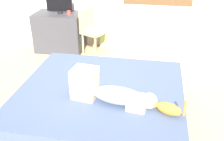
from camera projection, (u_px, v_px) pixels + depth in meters
name	position (u px, v px, depth m)	size (l,w,h in m)	color
ground_plane	(99.00, 120.00, 3.27)	(16.00, 16.00, 0.00)	tan
bed	(101.00, 105.00, 3.18)	(1.98, 1.85, 0.45)	#997A56
person_lying	(109.00, 92.00, 2.81)	(0.94, 0.37, 0.34)	#8C939E
cat	(167.00, 108.00, 2.62)	(0.34, 0.19, 0.21)	#C67A2D
desk	(60.00, 32.00, 5.08)	(0.90, 0.56, 0.74)	#38383D
tv_monitor	(59.00, 4.00, 4.81)	(0.48, 0.10, 0.35)	black
cup	(69.00, 13.00, 4.80)	(0.07, 0.07, 0.08)	#B23D38
chair_by_desk	(91.00, 29.00, 4.81)	(0.51, 0.51, 0.86)	tan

